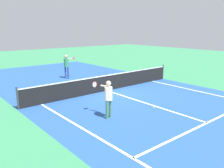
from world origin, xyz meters
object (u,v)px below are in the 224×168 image
(net, at_px, (107,83))
(tennis_ball_mid_court, at_px, (154,107))
(player_near, at_px, (108,95))
(player_far, at_px, (67,64))

(net, height_order, tennis_ball_mid_court, net)
(tennis_ball_mid_court, bearing_deg, player_near, 170.60)
(net, distance_m, player_far, 4.75)
(player_near, relative_size, tennis_ball_mid_court, 24.08)
(player_far, height_order, tennis_ball_mid_court, player_far)
(net, bearing_deg, player_near, -127.82)
(player_far, xyz_separation_m, tennis_ball_mid_court, (-0.19, -8.56, -1.07))
(player_near, xyz_separation_m, tennis_ball_mid_court, (2.42, -0.40, -0.95))
(net, xyz_separation_m, player_far, (-0.06, 4.71, 0.61))
(tennis_ball_mid_court, bearing_deg, player_far, 88.73)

